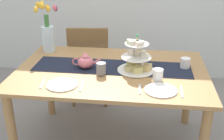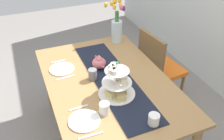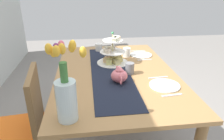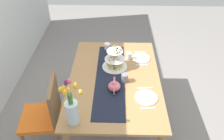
# 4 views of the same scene
# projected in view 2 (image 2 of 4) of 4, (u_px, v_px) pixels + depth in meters

# --- Properties ---
(ground_plane) EXTENTS (8.00, 8.00, 0.00)m
(ground_plane) POSITION_uv_depth(u_px,v_px,m) (108.00, 138.00, 2.55)
(ground_plane) COLOR gray
(dining_table) EXTENTS (1.55, 1.02, 0.75)m
(dining_table) POSITION_uv_depth(u_px,v_px,m) (108.00, 89.00, 2.19)
(dining_table) COLOR #A37747
(dining_table) RESTS_ON ground_plane
(chair_left) EXTENTS (0.46, 0.46, 0.91)m
(chair_left) POSITION_uv_depth(u_px,v_px,m) (158.00, 66.00, 2.76)
(chair_left) COLOR brown
(chair_left) RESTS_ON ground_plane
(table_runner) EXTENTS (1.30, 0.33, 0.00)m
(table_runner) POSITION_uv_depth(u_px,v_px,m) (113.00, 79.00, 2.15)
(table_runner) COLOR black
(table_runner) RESTS_ON dining_table
(tiered_cake_stand) EXTENTS (0.30, 0.30, 0.30)m
(tiered_cake_stand) POSITION_uv_depth(u_px,v_px,m) (117.00, 85.00, 1.93)
(tiered_cake_stand) COLOR beige
(tiered_cake_stand) RESTS_ON table_runner
(teapot) EXTENTS (0.24, 0.13, 0.14)m
(teapot) POSITION_uv_depth(u_px,v_px,m) (99.00, 62.00, 2.26)
(teapot) COLOR #D66B75
(teapot) RESTS_ON table_runner
(tulip_vase) EXTENTS (0.19, 0.19, 0.47)m
(tulip_vase) POSITION_uv_depth(u_px,v_px,m) (117.00, 27.00, 2.64)
(tulip_vase) COLOR silver
(tulip_vase) RESTS_ON dining_table
(cream_jug) EXTENTS (0.08, 0.08, 0.08)m
(cream_jug) POSITION_uv_depth(u_px,v_px,m) (154.00, 120.00, 1.69)
(cream_jug) COLOR white
(cream_jug) RESTS_ON dining_table
(dinner_plate_left) EXTENTS (0.23, 0.23, 0.01)m
(dinner_plate_left) POSITION_uv_depth(u_px,v_px,m) (62.00, 69.00, 2.27)
(dinner_plate_left) COLOR white
(dinner_plate_left) RESTS_ON dining_table
(fork_left) EXTENTS (0.03, 0.15, 0.01)m
(fork_left) POSITION_uv_depth(u_px,v_px,m) (58.00, 61.00, 2.38)
(fork_left) COLOR silver
(fork_left) RESTS_ON dining_table
(knife_left) EXTENTS (0.03, 0.17, 0.01)m
(knife_left) POSITION_uv_depth(u_px,v_px,m) (65.00, 78.00, 2.16)
(knife_left) COLOR silver
(knife_left) RESTS_ON dining_table
(dinner_plate_right) EXTENTS (0.23, 0.23, 0.01)m
(dinner_plate_right) POSITION_uv_depth(u_px,v_px,m) (84.00, 121.00, 1.73)
(dinner_plate_right) COLOR white
(dinner_plate_right) RESTS_ON dining_table
(fork_right) EXTENTS (0.02, 0.15, 0.01)m
(fork_right) POSITION_uv_depth(u_px,v_px,m) (79.00, 108.00, 1.84)
(fork_right) COLOR silver
(fork_right) RESTS_ON dining_table
(knife_right) EXTENTS (0.02, 0.17, 0.01)m
(knife_right) POSITION_uv_depth(u_px,v_px,m) (91.00, 136.00, 1.62)
(knife_right) COLOR silver
(knife_right) RESTS_ON dining_table
(mug_grey) EXTENTS (0.08, 0.08, 0.09)m
(mug_grey) POSITION_uv_depth(u_px,v_px,m) (93.00, 74.00, 2.12)
(mug_grey) COLOR slate
(mug_grey) RESTS_ON table_runner
(mug_white_text) EXTENTS (0.08, 0.08, 0.09)m
(mug_white_text) POSITION_uv_depth(u_px,v_px,m) (104.00, 109.00, 1.77)
(mug_white_text) COLOR white
(mug_white_text) RESTS_ON dining_table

